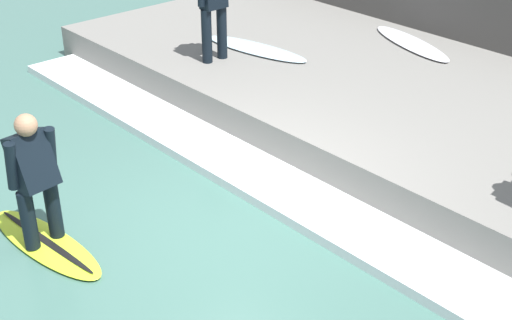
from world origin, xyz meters
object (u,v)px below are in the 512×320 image
at_px(surfboard_riding, 46,243).
at_px(surfer_waiting_near, 213,2).
at_px(surfboard_waiting_near, 256,49).
at_px(surfboard_spare, 411,43).
at_px(surfer_riding, 34,174).

bearing_deg(surfboard_riding, surfer_waiting_near, 26.79).
height_order(surfer_waiting_near, surfboard_waiting_near, surfer_waiting_near).
bearing_deg(surfboard_spare, surfboard_waiting_near, 143.83).
distance_m(surfer_riding, surfer_waiting_near, 4.42).
distance_m(surfboard_riding, surfer_riding, 0.84).
distance_m(surfer_waiting_near, surfboard_spare, 3.30).
xyz_separation_m(surfer_waiting_near, surfboard_waiting_near, (0.75, -0.11, -0.87)).
bearing_deg(surfboard_waiting_near, surfer_riding, -158.13).
distance_m(surfer_waiting_near, surfboard_waiting_near, 1.15).
height_order(surfboard_riding, surfer_waiting_near, surfer_waiting_near).
height_order(surfboard_riding, surfer_riding, surfer_riding).
bearing_deg(surfer_waiting_near, surfboard_riding, -153.21).
bearing_deg(surfboard_waiting_near, surfboard_spare, -36.17).
bearing_deg(surfboard_spare, surfboard_riding, -176.61).
distance_m(surfer_riding, surfboard_waiting_near, 5.03).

